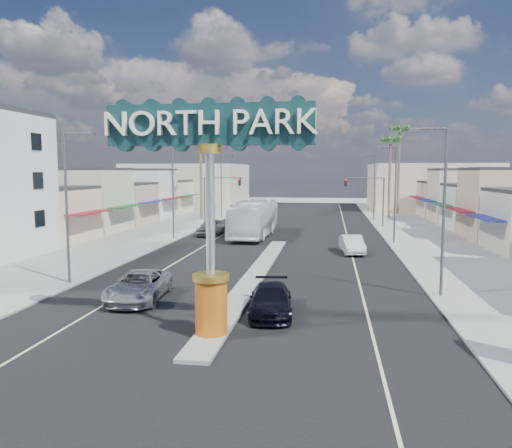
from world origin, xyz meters
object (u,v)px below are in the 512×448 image
(gateway_sign, at_px, (210,191))
(car_parked_left, at_px, (211,227))
(streetlight_r_mid, at_px, (393,189))
(streetlight_r_far, at_px, (373,183))
(traffic_signal_left, at_px, (219,191))
(car_parked_right, at_px, (352,244))
(city_bus, at_px, (254,218))
(streetlight_l_mid, at_px, (174,188))
(streetlight_l_near, at_px, (69,199))
(streetlight_l_far, at_px, (222,183))
(palm_left_far, at_px, (201,136))
(palm_right_far, at_px, (400,134))
(palm_right_mid, at_px, (390,144))
(suv_left, at_px, (139,286))
(streetlight_r_near, at_px, (441,203))
(suv_right, at_px, (271,300))
(traffic_signal_right, at_px, (368,192))

(gateway_sign, distance_m, car_parked_left, 32.91)
(streetlight_r_mid, xyz_separation_m, streetlight_r_far, (0.00, 22.00, 0.00))
(traffic_signal_left, relative_size, car_parked_right, 1.33)
(city_bus, bearing_deg, streetlight_l_mid, -153.13)
(gateway_sign, height_order, streetlight_l_near, gateway_sign)
(streetlight_l_far, xyz_separation_m, palm_left_far, (-2.57, -2.00, 6.43))
(streetlight_l_far, height_order, palm_right_far, palm_right_far)
(streetlight_r_mid, relative_size, car_parked_right, 1.99)
(streetlight_r_far, height_order, city_bus, streetlight_r_far)
(palm_right_mid, xyz_separation_m, car_parked_right, (-6.48, -32.05, -9.86))
(palm_left_far, bearing_deg, city_bus, -58.79)
(palm_right_far, xyz_separation_m, car_parked_left, (-22.65, -28.41, -11.52))
(gateway_sign, bearing_deg, suv_left, 135.00)
(streetlight_r_near, bearing_deg, gateway_sign, -142.45)
(streetlight_r_near, bearing_deg, suv_right, -152.15)
(traffic_signal_left, height_order, streetlight_r_mid, streetlight_r_mid)
(streetlight_l_near, bearing_deg, streetlight_r_far, 63.58)
(palm_right_mid, relative_size, city_bus, 0.91)
(streetlight_l_mid, xyz_separation_m, city_bus, (7.40, 3.54, -3.21))
(streetlight_l_near, bearing_deg, car_parked_right, 39.46)
(streetlight_l_far, xyz_separation_m, suv_left, (5.33, -44.92, -4.31))
(streetlight_r_mid, height_order, suv_right, streetlight_r_mid)
(gateway_sign, relative_size, car_parked_right, 2.02)
(city_bus, bearing_deg, palm_right_far, 58.95)
(streetlight_r_near, height_order, palm_right_far, palm_right_far)
(traffic_signal_left, xyz_separation_m, streetlight_r_near, (19.62, -33.99, 0.79))
(streetlight_r_mid, bearing_deg, palm_right_far, 81.88)
(streetlight_r_near, xyz_separation_m, palm_right_far, (4.57, 52.00, 7.32))
(streetlight_l_far, xyz_separation_m, city_bus, (7.40, -18.46, -3.21))
(gateway_sign, xyz_separation_m, streetlight_r_mid, (10.43, 28.02, -0.86))
(traffic_signal_right, relative_size, streetlight_r_near, 0.67)
(streetlight_r_near, bearing_deg, palm_left_far, 120.36)
(streetlight_l_far, bearing_deg, streetlight_r_mid, -46.52)
(streetlight_l_far, distance_m, streetlight_r_far, 20.87)
(streetlight_r_far, xyz_separation_m, palm_right_mid, (2.57, 4.00, 5.54))
(palm_right_far, relative_size, suv_right, 2.94)
(suv_right, xyz_separation_m, car_parked_right, (4.52, 18.41, 0.05))
(streetlight_l_far, height_order, city_bus, streetlight_l_far)
(suv_left, bearing_deg, palm_right_far, 65.24)
(palm_right_far, distance_m, suv_left, 59.63)
(car_parked_right, bearing_deg, city_bus, 127.61)
(traffic_signal_left, height_order, palm_right_far, palm_right_far)
(palm_right_far, bearing_deg, streetlight_l_mid, -128.48)
(streetlight_l_near, distance_m, streetlight_l_far, 42.00)
(palm_left_far, relative_size, car_parked_left, 2.58)
(streetlight_l_far, bearing_deg, palm_left_far, -142.08)
(traffic_signal_left, distance_m, palm_left_far, 10.14)
(traffic_signal_left, xyz_separation_m, palm_right_mid, (22.18, 12.01, 6.33))
(streetlight_r_mid, height_order, palm_left_far, palm_left_far)
(streetlight_r_mid, relative_size, palm_right_mid, 0.74)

